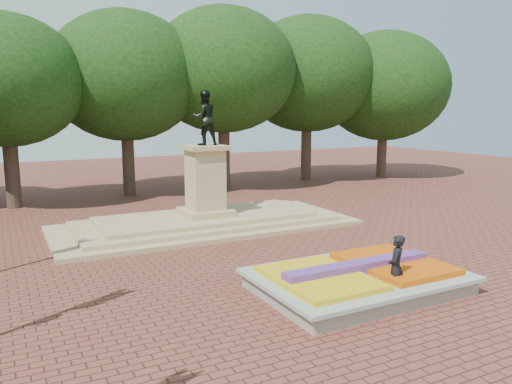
% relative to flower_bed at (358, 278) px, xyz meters
% --- Properties ---
extents(ground, '(90.00, 90.00, 0.00)m').
position_rel_flower_bed_xyz_m(ground, '(-1.03, 2.00, -0.38)').
color(ground, brown).
rests_on(ground, ground).
extents(flower_bed, '(6.30, 4.30, 0.91)m').
position_rel_flower_bed_xyz_m(flower_bed, '(0.00, 0.00, 0.00)').
color(flower_bed, gray).
rests_on(flower_bed, ground).
extents(monument, '(14.00, 6.00, 6.40)m').
position_rel_flower_bed_xyz_m(monument, '(-1.03, 10.00, 0.50)').
color(monument, tan).
rests_on(monument, ground).
extents(tree_row_back, '(44.80, 8.80, 10.43)m').
position_rel_flower_bed_xyz_m(tree_row_back, '(1.31, 20.00, 6.29)').
color(tree_row_back, '#38281E').
rests_on(tree_row_back, ground).
extents(pedestrian, '(0.82, 0.81, 1.91)m').
position_rel_flower_bed_xyz_m(pedestrian, '(0.55, -1.02, 0.58)').
color(pedestrian, black).
rests_on(pedestrian, ground).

